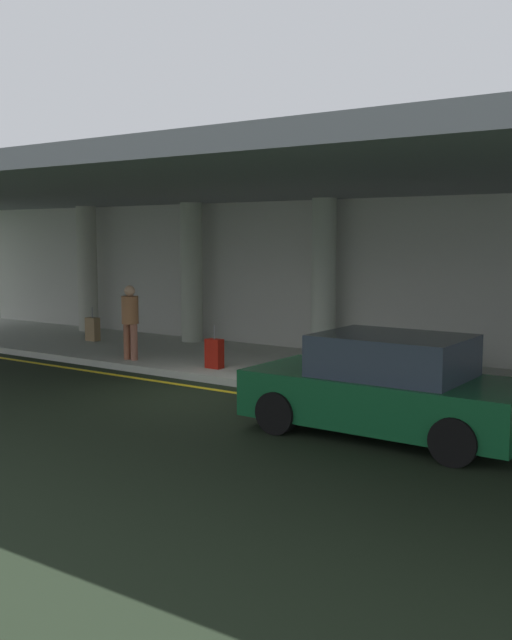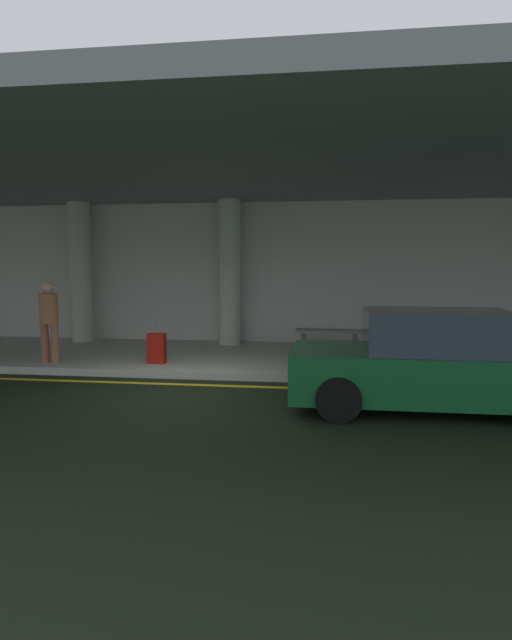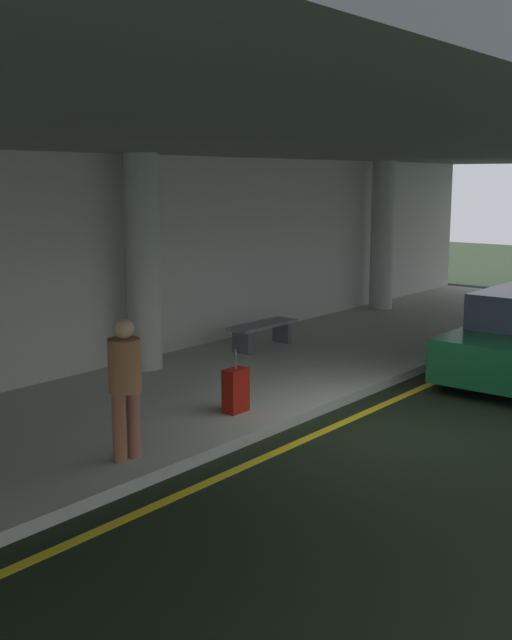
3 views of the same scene
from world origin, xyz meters
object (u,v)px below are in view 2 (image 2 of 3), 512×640
bench_metal (329,335)px  suitcase_upright_primary (157,348)px  car_dark_green (431,363)px  support_column_center (229,273)px  support_column_left_mid (81,273)px  traveler_with_luggage (49,317)px

bench_metal → suitcase_upright_primary: bearing=-146.5°
suitcase_upright_primary → bench_metal: size_ratio=0.56×
car_dark_green → suitcase_upright_primary: bearing=154.1°
suitcase_upright_primary → bench_metal: suitcase_upright_primary is taller
support_column_center → suitcase_upright_primary: size_ratio=4.06×
support_column_left_mid → suitcase_upright_primary: support_column_left_mid is taller
car_dark_green → suitcase_upright_primary: 5.55m
traveler_with_luggage → suitcase_upright_primary: size_ratio=1.87×
support_column_left_mid → car_dark_green: 9.68m
support_column_center → suitcase_upright_primary: support_column_center is taller
car_dark_green → bench_metal: bearing=107.0°
support_column_center → car_dark_green: size_ratio=0.89×
support_column_left_mid → support_column_center: bearing=0.0°
support_column_left_mid → suitcase_upright_primary: 4.44m
support_column_center → support_column_left_mid: bearing=180.0°
support_column_left_mid → car_dark_green: size_ratio=0.89×
support_column_left_mid → bench_metal: support_column_left_mid is taller
support_column_left_mid → suitcase_upright_primary: (3.02, -2.89, -1.51)m
support_column_left_mid → car_dark_green: (8.06, -5.21, -1.26)m
traveler_with_luggage → suitcase_upright_primary: 2.33m
bench_metal → car_dark_green: bearing=-71.8°
support_column_left_mid → traveler_with_luggage: 3.33m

